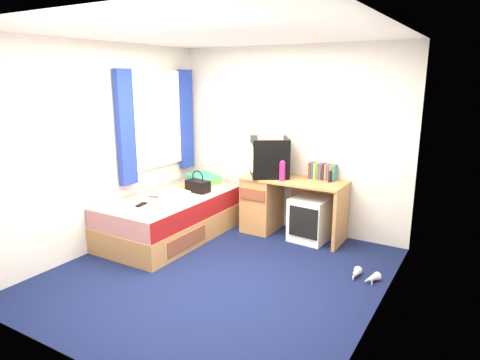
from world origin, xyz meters
The scene contains 20 objects.
ground centered at (0.00, 0.00, 0.00)m, with size 3.40×3.40×0.00m, color #0C1438.
room_shell centered at (0.00, 0.00, 1.45)m, with size 3.40×3.40×3.40m.
bed centered at (-1.10, 0.65, 0.27)m, with size 1.01×2.00×0.54m.
pillow centered at (-1.17, 1.39, 0.59)m, with size 0.49×0.31×0.11m, color teal.
desk centered at (-0.06, 1.44, 0.41)m, with size 1.30×0.55×0.75m.
storage_cube centered at (0.46, 1.39, 0.28)m, with size 0.44×0.44×0.55m, color white.
crt_tv centered at (-0.15, 1.44, 1.00)m, with size 0.66×0.67×0.50m.
vcr centered at (-0.15, 1.44, 1.29)m, with size 0.45×0.32×0.08m, color silver.
book_row centered at (0.52, 1.60, 0.85)m, with size 0.34×0.13×0.20m.
picture_frame centered at (0.65, 1.53, 0.82)m, with size 0.02×0.12×0.14m, color #321B10.
pink_water_bottle centered at (0.12, 1.27, 0.86)m, with size 0.07×0.07×0.23m, color #D51E72.
aerosol_can centered at (0.04, 1.44, 0.84)m, with size 0.05×0.05×0.17m, color white.
handbag centered at (-0.93, 0.93, 0.62)m, with size 0.32×0.20×0.29m.
towel centered at (-0.97, 0.50, 0.59)m, with size 0.32×0.27×0.11m, color white.
magazine centered at (-1.19, 0.92, 0.55)m, with size 0.21×0.28×0.01m, color #FEF81C.
water_bottle centered at (-1.22, 0.47, 0.58)m, with size 0.07×0.07×0.20m, color silver.
colour_swatch_fan centered at (-1.14, 0.22, 0.55)m, with size 0.22×0.06×0.01m, color yellow.
remote_control centered at (-1.14, 0.10, 0.55)m, with size 0.05×0.16×0.02m, color black.
window_assembly centered at (-1.55, 0.90, 1.42)m, with size 0.11×1.42×1.40m.
white_heels centered at (1.34, 0.63, 0.04)m, with size 0.30×0.25×0.09m.
Camera 1 is at (2.31, -3.41, 2.01)m, focal length 32.00 mm.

